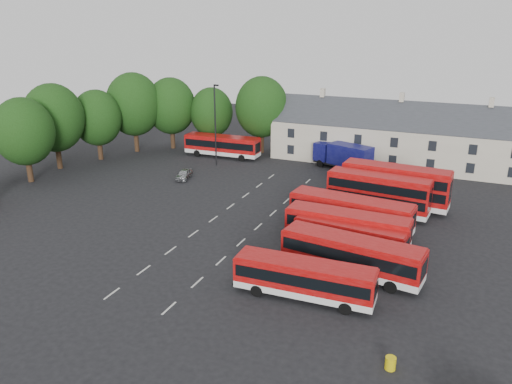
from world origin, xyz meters
TOP-DOWN VIEW (x-y plane):
  - ground at (0.00, 0.00)m, footprint 140.00×140.00m
  - lane_markings at (2.50, 2.00)m, footprint 5.15×33.80m
  - treeline at (-20.74, 19.36)m, footprint 29.92×32.59m
  - terrace_houses at (14.00, 30.00)m, footprint 35.70×7.13m
  - bus_row_a at (13.29, -8.88)m, footprint 10.31×2.73m
  - bus_row_b at (15.58, -4.06)m, footprint 11.43×3.92m
  - bus_row_c at (14.56, -0.13)m, footprint 9.92×3.24m
  - bus_row_d at (13.94, 1.36)m, footprint 11.08×2.83m
  - bus_row_e at (13.46, 4.74)m, footprint 11.95×3.86m
  - bus_dd_south at (15.03, 10.12)m, footprint 10.60×3.29m
  - bus_dd_north at (16.33, 12.91)m, footprint 11.40×3.46m
  - bus_north at (-10.26, 24.17)m, footprint 11.35×2.95m
  - box_truck at (7.74, 24.83)m, footprint 8.53×5.19m
  - silver_car at (-9.84, 12.59)m, footprint 2.22×3.85m
  - grit_bin at (20.39, -14.37)m, footprint 0.63×0.63m
  - lamppost at (-9.05, 19.94)m, footprint 0.78×0.40m

SIDE VIEW (x-z plane):
  - ground at x=0.00m, z-range 0.00..0.00m
  - lane_markings at x=2.50m, z-range 0.00..0.01m
  - grit_bin at x=20.39m, z-range 0.00..0.79m
  - silver_car at x=-9.84m, z-range 0.00..1.23m
  - bus_row_c at x=14.56m, z-range 0.28..3.03m
  - bus_row_a at x=13.29m, z-range 0.29..3.18m
  - bus_row_d at x=13.94m, z-range 0.31..3.43m
  - bus_row_b at x=15.58m, z-range 0.32..3.49m
  - bus_north at x=-10.26m, z-range 0.32..3.51m
  - bus_row_e at x=13.46m, z-range 0.34..3.66m
  - box_truck at x=7.74m, z-range 0.22..3.79m
  - bus_dd_south at x=15.03m, z-range 0.30..4.57m
  - bus_dd_north at x=16.33m, z-range 0.32..4.92m
  - terrace_houses at x=14.00m, z-range -1.17..8.89m
  - lamppost at x=-9.05m, z-range 0.38..11.55m
  - treeline at x=-20.74m, z-range 0.68..12.69m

